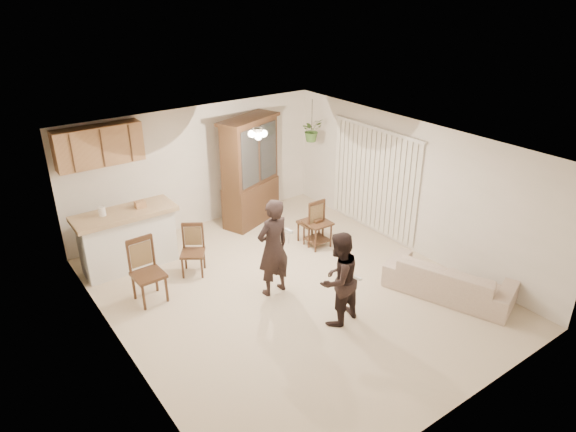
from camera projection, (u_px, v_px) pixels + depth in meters
floor at (290, 291)px, 8.57m from camera, size 6.50×6.50×0.00m
ceiling at (290, 147)px, 7.52m from camera, size 5.50×6.50×0.02m
wall_back at (196, 168)px, 10.43m from camera, size 5.50×0.02×2.50m
wall_front at (463, 328)px, 5.65m from camera, size 5.50×0.02×2.50m
wall_left at (117, 279)px, 6.58m from camera, size 0.02×6.50×2.50m
wall_right at (410, 186)px, 9.50m from camera, size 0.02×6.50×2.50m
breakfast_bar at (128, 242)px, 9.11m from camera, size 1.60×0.55×1.00m
bar_top at (124, 214)px, 8.87m from camera, size 1.75×0.70×0.08m
upper_cabinets at (99, 146)px, 8.93m from camera, size 1.50×0.34×0.70m
vertical_blinds at (374, 180)px, 10.20m from camera, size 0.06×2.30×2.10m
ceiling_fixture at (258, 134)px, 8.55m from camera, size 0.36×0.36×0.20m
hanging_plant at (312, 130)px, 10.77m from camera, size 0.43×0.37×0.48m
plant_cord at (312, 115)px, 10.64m from camera, size 0.01×0.01×0.65m
sofa at (449, 275)px, 8.34m from camera, size 1.33×2.01×0.73m
adult at (273, 244)px, 8.19m from camera, size 0.69×0.48×1.80m
child at (338, 283)px, 7.56m from camera, size 0.73×0.61×1.35m
china_hutch at (250, 172)px, 10.59m from camera, size 1.53×1.03×2.26m
side_table at (317, 233)px, 9.92m from camera, size 0.48×0.48×0.57m
chair_bar at (150, 284)px, 8.22m from camera, size 0.49×0.49×1.06m
chair_hutch_left at (193, 260)px, 8.99m from camera, size 0.56×0.56×0.91m
chair_hutch_right at (311, 230)px, 10.07m from camera, size 0.42×0.42×0.94m
controller_adult at (289, 231)px, 7.76m from camera, size 0.06×0.15×0.04m
controller_child at (358, 278)px, 7.24m from camera, size 0.06×0.13×0.04m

